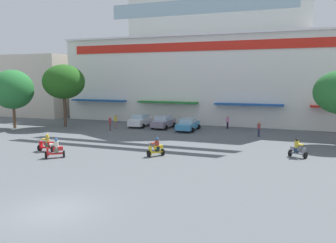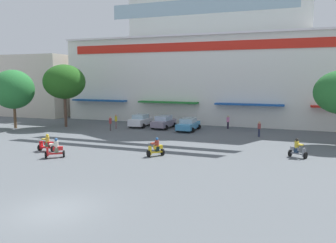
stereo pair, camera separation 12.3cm
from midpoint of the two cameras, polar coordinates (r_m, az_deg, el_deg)
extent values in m
plane|color=#565C61|center=(27.99, -1.70, -5.29)|extent=(128.00, 128.00, 0.00)
cube|color=silver|center=(50.01, 8.59, 6.83)|extent=(42.59, 13.29, 11.40)
cube|color=silver|center=(51.50, 8.97, 17.75)|extent=(23.71, 11.96, 8.11)
cube|color=red|center=(43.64, 6.84, 12.49)|extent=(39.18, 0.12, 1.11)
cube|color=silver|center=(43.75, 6.86, 14.42)|extent=(42.59, 0.70, 0.24)
cube|color=#1B4D90|center=(49.37, -11.68, 3.49)|extent=(8.42, 1.10, 0.20)
cube|color=#1E6E2B|center=(44.71, -0.19, 3.25)|extent=(8.21, 1.10, 0.20)
cube|color=#1B4E9F|center=(42.19, 13.25, 2.80)|extent=(8.21, 1.10, 0.20)
cube|color=#99B7C6|center=(39.10, 5.00, 18.73)|extent=(20.86, 0.08, 1.62)
cube|color=beige|center=(59.75, -20.30, 5.68)|extent=(11.51, 9.35, 9.62)
cylinder|color=brown|center=(45.10, -24.51, 0.87)|extent=(0.33, 0.33, 3.06)
ellipsoid|color=#276F33|center=(44.88, -24.73, 4.93)|extent=(4.76, 5.03, 4.68)
cylinder|color=brown|center=(44.32, -17.01, 1.62)|extent=(0.35, 0.35, 3.84)
ellipsoid|color=#23581B|center=(44.12, -17.19, 6.41)|extent=(5.10, 5.20, 4.25)
cube|color=silver|center=(42.67, -4.77, 0.01)|extent=(1.84, 4.10, 0.80)
cube|color=#94B3C4|center=(42.59, -4.78, 0.87)|extent=(1.54, 2.07, 0.48)
cylinder|color=black|center=(44.20, -5.14, -0.22)|extent=(0.60, 0.18, 0.60)
cylinder|color=black|center=(43.53, -3.06, -0.32)|extent=(0.60, 0.18, 0.60)
cylinder|color=black|center=(41.94, -6.53, -0.65)|extent=(0.60, 0.18, 0.60)
cylinder|color=black|center=(41.23, -4.36, -0.76)|extent=(0.60, 0.18, 0.60)
cube|color=gray|center=(41.26, -0.88, -0.26)|extent=(1.98, 4.00, 0.73)
cube|color=#A4B8D0|center=(41.18, -0.88, 0.62)|extent=(1.61, 2.04, 0.55)
cylinder|color=black|center=(42.75, -1.24, -0.45)|extent=(0.61, 0.20, 0.60)
cylinder|color=black|center=(42.04, 0.89, -0.58)|extent=(0.61, 0.20, 0.60)
cylinder|color=black|center=(40.60, -2.70, -0.88)|extent=(0.61, 0.20, 0.60)
cylinder|color=black|center=(39.86, -0.48, -1.02)|extent=(0.61, 0.20, 0.60)
cube|color=#3F8DC1|center=(39.52, 3.29, -0.66)|extent=(1.80, 4.46, 0.67)
cube|color=#9AB7C5|center=(39.44, 3.29, 0.20)|extent=(1.53, 2.24, 0.54)
cylinder|color=black|center=(41.11, 2.66, -0.77)|extent=(0.60, 0.17, 0.60)
cylinder|color=black|center=(40.64, 5.02, -0.89)|extent=(0.60, 0.17, 0.60)
cylinder|color=black|center=(38.52, 1.45, -1.32)|extent=(0.60, 0.17, 0.60)
cylinder|color=black|center=(38.01, 3.96, -1.46)|extent=(0.60, 0.17, 0.60)
cylinder|color=black|center=(30.76, -20.85, -4.13)|extent=(0.15, 0.52, 0.52)
cylinder|color=black|center=(29.92, -18.86, -4.36)|extent=(0.15, 0.52, 0.52)
cube|color=red|center=(30.32, -19.87, -4.13)|extent=(1.19, 0.30, 0.10)
cube|color=red|center=(30.10, -19.55, -3.50)|extent=(0.76, 0.31, 0.28)
cube|color=red|center=(30.63, -20.67, -3.74)|extent=(0.15, 0.32, 0.67)
cylinder|color=black|center=(30.55, -20.76, -2.75)|extent=(0.05, 0.52, 0.04)
cube|color=#444A36|center=(30.19, -19.70, -3.71)|extent=(0.29, 0.33, 0.36)
cylinder|color=gold|center=(30.12, -19.73, -2.90)|extent=(0.33, 0.33, 0.50)
sphere|color=gold|center=(30.06, -19.76, -2.23)|extent=(0.25, 0.25, 0.25)
cube|color=gold|center=(30.30, -20.17, -2.82)|extent=(0.45, 0.35, 0.10)
cylinder|color=black|center=(26.57, -3.39, -5.42)|extent=(0.48, 0.45, 0.52)
cylinder|color=black|center=(27.10, -1.03, -5.15)|extent=(0.48, 0.45, 0.52)
cube|color=gold|center=(26.82, -2.20, -5.16)|extent=(0.92, 1.00, 0.10)
cube|color=gold|center=(26.83, -1.78, -4.30)|extent=(0.68, 0.71, 0.28)
cube|color=gold|center=(26.57, -3.15, -4.89)|extent=(0.33, 0.32, 0.69)
cylinder|color=black|center=(26.45, -3.21, -3.73)|extent=(0.41, 0.37, 0.04)
cube|color=black|center=(26.81, -1.96, -4.58)|extent=(0.43, 0.42, 0.36)
cylinder|color=#9D3526|center=(26.73, -1.97, -3.69)|extent=(0.45, 0.45, 0.48)
sphere|color=#245A9B|center=(26.66, -1.97, -2.96)|extent=(0.25, 0.25, 0.25)
cube|color=#9D3526|center=(26.61, -2.49, -3.70)|extent=(0.55, 0.55, 0.10)
cylinder|color=black|center=(27.98, 22.00, -5.30)|extent=(0.34, 0.53, 0.52)
cylinder|color=black|center=(28.44, 19.74, -5.00)|extent=(0.34, 0.53, 0.52)
cube|color=slate|center=(28.19, 20.87, -5.03)|extent=(1.09, 0.68, 0.10)
cube|color=slate|center=(28.20, 20.50, -4.26)|extent=(0.74, 0.55, 0.28)
cube|color=slate|center=(27.98, 21.80, -4.83)|extent=(0.26, 0.35, 0.66)
cylinder|color=black|center=(27.87, 21.89, -3.75)|extent=(0.24, 0.49, 0.04)
cube|color=#20344D|center=(28.19, 20.67, -4.52)|extent=(0.38, 0.41, 0.36)
cylinder|color=gold|center=(28.10, 20.71, -3.63)|extent=(0.42, 0.42, 0.54)
sphere|color=black|center=(28.04, 20.74, -2.87)|extent=(0.25, 0.25, 0.25)
cube|color=gold|center=(28.00, 21.21, -3.64)|extent=(0.54, 0.49, 0.10)
cylinder|color=black|center=(27.77, -19.96, -5.30)|extent=(0.42, 0.50, 0.52)
cylinder|color=black|center=(27.71, -17.22, -5.21)|extent=(0.42, 0.50, 0.52)
cube|color=red|center=(27.72, -18.60, -5.13)|extent=(1.10, 0.92, 0.10)
cube|color=red|center=(27.63, -18.14, -4.35)|extent=(0.77, 0.68, 0.28)
cube|color=red|center=(27.72, -19.71, -4.82)|extent=(0.30, 0.34, 0.68)
cylinder|color=black|center=(27.61, -19.82, -3.71)|extent=(0.34, 0.44, 0.04)
cube|color=#6A7055|center=(27.66, -18.35, -4.60)|extent=(0.42, 0.42, 0.36)
cylinder|color=silver|center=(27.57, -18.38, -3.69)|extent=(0.45, 0.45, 0.54)
sphere|color=#305F9E|center=(27.51, -18.42, -2.91)|extent=(0.25, 0.25, 0.25)
cube|color=silver|center=(27.58, -18.99, -3.65)|extent=(0.56, 0.54, 0.10)
cylinder|color=#544546|center=(39.97, -9.79, -0.94)|extent=(0.25, 0.25, 0.84)
cylinder|color=#9F3536|center=(39.87, -9.82, 0.10)|extent=(0.41, 0.41, 0.61)
sphere|color=tan|center=(39.82, -9.83, 0.69)|extent=(0.23, 0.23, 0.23)
cylinder|color=black|center=(41.57, 9.89, -0.62)|extent=(0.30, 0.30, 0.83)
cylinder|color=pink|center=(41.47, 9.91, 0.33)|extent=(0.49, 0.49, 0.55)
sphere|color=tan|center=(41.43, 9.92, 0.85)|extent=(0.21, 0.21, 0.21)
cylinder|color=#272D4B|center=(36.65, 14.92, -1.83)|extent=(0.28, 0.28, 0.85)
cylinder|color=#913E3E|center=(36.55, 14.95, -0.75)|extent=(0.46, 0.46, 0.54)
sphere|color=tan|center=(36.50, 14.98, -0.15)|extent=(0.23, 0.23, 0.23)
cylinder|color=#7E5F62|center=(41.48, -8.89, -0.58)|extent=(0.27, 0.27, 0.89)
cylinder|color=gold|center=(41.38, -8.91, 0.45)|extent=(0.43, 0.43, 0.60)
sphere|color=tan|center=(41.33, -8.92, 1.01)|extent=(0.21, 0.21, 0.21)
camera|label=1|loc=(0.06, -90.12, -0.02)|focal=36.25mm
camera|label=2|loc=(0.06, 89.88, 0.02)|focal=36.25mm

